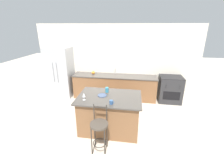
{
  "coord_description": "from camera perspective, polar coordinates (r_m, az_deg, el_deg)",
  "views": [
    {
      "loc": [
        0.67,
        -4.82,
        2.62
      ],
      "look_at": [
        0.05,
        -0.56,
        1.14
      ],
      "focal_mm": 24.0,
      "sensor_mm": 36.0,
      "label": 1
    }
  ],
  "objects": [
    {
      "name": "ground_plane",
      "position": [
        5.53,
        0.39,
        -9.35
      ],
      "size": [
        18.0,
        18.0,
        0.0
      ],
      "primitive_type": "plane",
      "color": "beige"
    },
    {
      "name": "bar_stool_near",
      "position": [
        3.33,
        -4.85,
        -18.97
      ],
      "size": [
        0.38,
        0.38,
        1.08
      ],
      "color": "#332D28",
      "rests_on": "ground_plane"
    },
    {
      "name": "refrigerator",
      "position": [
        6.05,
        -19.05,
        1.77
      ],
      "size": [
        0.89,
        0.74,
        1.89
      ],
      "color": "#ADAFB5",
      "rests_on": "ground_plane"
    },
    {
      "name": "wall_back",
      "position": [
        5.68,
        1.37,
        6.02
      ],
      "size": [
        6.0,
        0.07,
        2.7
      ],
      "color": "beige",
      "rests_on": "ground_plane"
    },
    {
      "name": "back_counter",
      "position": [
        5.66,
        0.91,
        -3.62
      ],
      "size": [
        3.08,
        0.66,
        0.89
      ],
      "color": "brown",
      "rests_on": "ground_plane"
    },
    {
      "name": "tumbler_cup",
      "position": [
        3.99,
        -1.94,
        -4.89
      ],
      "size": [
        0.09,
        0.09,
        0.13
      ],
      "color": "teal",
      "rests_on": "kitchen_island"
    },
    {
      "name": "wine_glass",
      "position": [
        3.62,
        -10.68,
        -6.82
      ],
      "size": [
        0.07,
        0.07,
        0.18
      ],
      "color": "white",
      "rests_on": "kitchen_island"
    },
    {
      "name": "pumpkin_decoration",
      "position": [
        5.7,
        -7.16,
        1.67
      ],
      "size": [
        0.13,
        0.13,
        0.13
      ],
      "color": "orange",
      "rests_on": "back_counter"
    },
    {
      "name": "coffee_mug",
      "position": [
        3.42,
        -0.29,
        -9.57
      ],
      "size": [
        0.11,
        0.08,
        0.09
      ],
      "color": "#335689",
      "rests_on": "kitchen_island"
    },
    {
      "name": "oven_range",
      "position": [
        5.76,
        21.2,
        -4.32
      ],
      "size": [
        0.77,
        0.63,
        0.95
      ],
      "color": "#28282B",
      "rests_on": "ground_plane"
    },
    {
      "name": "dinner_plate",
      "position": [
        3.83,
        -3.74,
        -6.95
      ],
      "size": [
        0.23,
        0.23,
        0.02
      ],
      "color": "#425170",
      "rests_on": "kitchen_island"
    },
    {
      "name": "sink_faucet",
      "position": [
        5.65,
        1.2,
        2.59
      ],
      "size": [
        0.02,
        0.13,
        0.22
      ],
      "color": "#ADAFB5",
      "rests_on": "back_counter"
    },
    {
      "name": "kitchen_island",
      "position": [
        4.0,
        -0.99,
        -13.48
      ],
      "size": [
        1.58,
        1.05,
        0.94
      ],
      "color": "brown",
      "rests_on": "ground_plane"
    }
  ]
}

